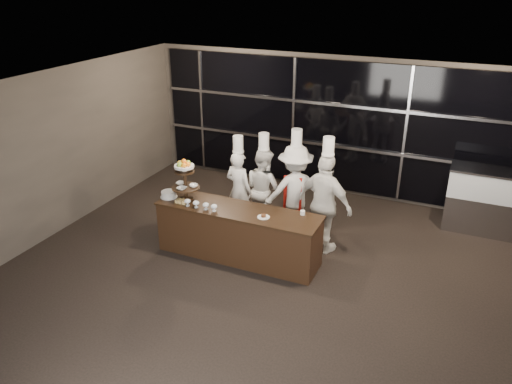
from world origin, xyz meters
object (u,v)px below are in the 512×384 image
at_px(chef_c, 295,190).
at_px(chef_a, 239,189).
at_px(chef_b, 264,188).
at_px(buffet_counter, 238,233).
at_px(display_stand, 185,177).
at_px(chef_d, 325,203).
at_px(display_case, 484,198).
at_px(layer_cake, 169,194).

bearing_deg(chef_c, chef_a, -169.97).
bearing_deg(chef_a, chef_b, 30.12).
distance_m(buffet_counter, chef_a, 1.16).
relative_size(display_stand, chef_a, 0.40).
bearing_deg(buffet_counter, display_stand, -179.99).
bearing_deg(chef_c, display_stand, -142.95).
bearing_deg(display_stand, chef_d, 19.72).
bearing_deg(display_stand, display_case, 29.79).
height_order(chef_c, chef_d, chef_d).
bearing_deg(display_stand, buffet_counter, 0.01).
bearing_deg(chef_d, chef_a, 173.54).
distance_m(display_stand, chef_c, 2.03).
xyz_separation_m(buffet_counter, chef_c, (0.58, 1.19, 0.42)).
bearing_deg(chef_a, display_case, 22.11).
xyz_separation_m(layer_cake, chef_c, (1.90, 1.24, -0.09)).
xyz_separation_m(display_case, chef_b, (-3.83, -1.49, 0.12)).
bearing_deg(layer_cake, chef_d, 18.43).
bearing_deg(layer_cake, display_case, 28.64).
bearing_deg(display_case, display_stand, -150.21).
bearing_deg(chef_d, buffet_counter, -147.32).
height_order(buffet_counter, chef_d, chef_d).
height_order(buffet_counter, chef_c, chef_c).
relative_size(chef_c, chef_d, 0.97).
relative_size(buffet_counter, display_stand, 3.81).
bearing_deg(chef_d, display_case, 37.45).
bearing_deg(buffet_counter, chef_c, 64.01).
height_order(buffet_counter, display_case, display_case).
bearing_deg(display_case, chef_b, -158.81).
bearing_deg(chef_b, chef_a, -149.88).
height_order(display_stand, display_case, display_stand).
relative_size(buffet_counter, display_case, 2.17).
distance_m(buffet_counter, layer_cake, 1.42).
distance_m(chef_a, chef_d, 1.75).
bearing_deg(layer_cake, buffet_counter, 2.17).
relative_size(layer_cake, chef_c, 0.15).
height_order(chef_a, chef_b, chef_b).
bearing_deg(layer_cake, chef_c, 33.17).
bearing_deg(buffet_counter, chef_d, 32.68).
bearing_deg(chef_d, chef_c, 150.77).
height_order(chef_b, chef_d, chef_d).
height_order(layer_cake, chef_b, chef_b).
xyz_separation_m(display_stand, display_case, (4.77, 2.73, -0.65)).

